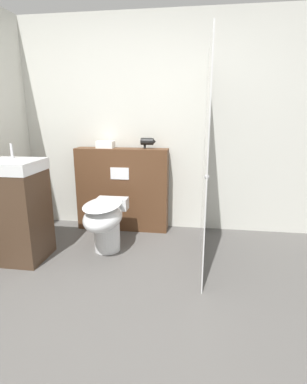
% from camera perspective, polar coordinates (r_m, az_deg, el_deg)
% --- Properties ---
extents(ground_plane, '(12.00, 12.00, 0.00)m').
position_cam_1_polar(ground_plane, '(2.27, -10.11, -23.72)').
color(ground_plane, '#565451').
extents(wall_back, '(8.00, 0.06, 2.50)m').
position_cam_1_polar(wall_back, '(3.67, -1.28, 12.40)').
color(wall_back, silver).
rests_on(wall_back, ground_plane).
extents(partition_panel, '(1.11, 0.22, 1.00)m').
position_cam_1_polar(partition_panel, '(3.67, -5.93, 0.48)').
color(partition_panel, '#51331E').
rests_on(partition_panel, ground_plane).
extents(shower_glass, '(0.04, 1.44, 1.99)m').
position_cam_1_polar(shower_glass, '(2.90, 9.84, 6.44)').
color(shower_glass, silver).
rests_on(shower_glass, ground_plane).
extents(toilet, '(0.37, 0.71, 0.55)m').
position_cam_1_polar(toilet, '(3.10, -9.22, -5.37)').
color(toilet, white).
rests_on(toilet, ground_plane).
extents(sink_vanity, '(0.64, 0.47, 1.13)m').
position_cam_1_polar(sink_vanity, '(3.20, -25.52, -3.20)').
color(sink_vanity, '#473323').
rests_on(sink_vanity, ground_plane).
extents(hair_drier, '(0.18, 0.08, 0.12)m').
position_cam_1_polar(hair_drier, '(3.53, -1.07, 9.57)').
color(hair_drier, black).
rests_on(hair_drier, partition_panel).
extents(folded_towel, '(0.20, 0.15, 0.08)m').
position_cam_1_polar(folded_towel, '(3.64, -9.12, 8.94)').
color(folded_towel, white).
rests_on(folded_towel, partition_panel).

